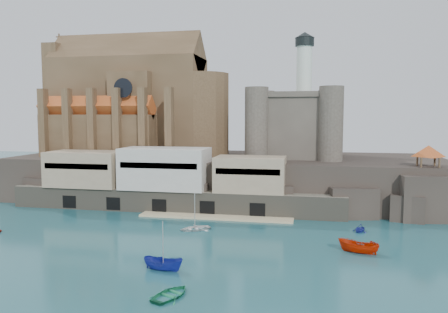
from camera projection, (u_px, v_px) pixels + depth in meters
name	position (u px, v px, depth m)	size (l,w,h in m)	color
ground	(178.00, 244.00, 67.42)	(300.00, 300.00, 0.00)	#194B54
promontory	(226.00, 177.00, 105.43)	(100.00, 36.00, 10.00)	black
quay	(164.00, 181.00, 91.38)	(70.00, 12.00, 13.05)	#6E6858
church	(135.00, 106.00, 110.94)	(47.00, 25.93, 30.51)	#4F3A24
castle_keep	(295.00, 122.00, 102.64)	(21.20, 21.20, 29.30)	#494339
rock_outcrop	(427.00, 198.00, 84.02)	(14.50, 10.50, 8.70)	black
pavilion	(428.00, 152.00, 83.36)	(6.40, 6.40, 5.40)	#4F3A24
boat_2	(163.00, 270.00, 55.99)	(2.07, 2.12, 5.50)	navy
boat_3	(171.00, 296.00, 47.87)	(3.81, 1.11, 5.34)	#1E8156
boat_5	(358.00, 253.00, 62.98)	(2.17, 2.23, 5.77)	#BE2403
boat_6	(195.00, 230.00, 75.72)	(3.90, 1.13, 5.46)	silver
boat_7	(360.00, 232.00, 74.52)	(2.82, 1.72, 3.27)	#24309A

